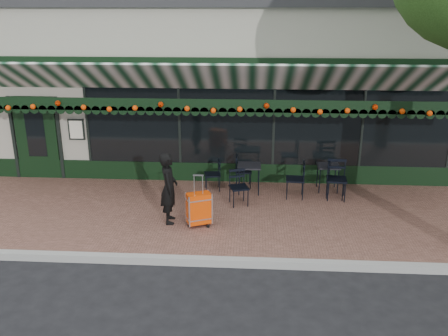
# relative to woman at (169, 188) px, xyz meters

# --- Properties ---
(ground) EXTENTS (80.00, 80.00, 0.00)m
(ground) POSITION_rel_woman_xyz_m (0.86, -1.43, -0.91)
(ground) COLOR black
(ground) RESTS_ON ground
(sidewalk) EXTENTS (18.00, 4.00, 0.15)m
(sidewalk) POSITION_rel_woman_xyz_m (0.86, 0.57, -0.84)
(sidewalk) COLOR brown
(sidewalk) RESTS_ON ground
(curb) EXTENTS (18.00, 0.16, 0.15)m
(curb) POSITION_rel_woman_xyz_m (0.86, -1.51, -0.84)
(curb) COLOR #9E9E99
(curb) RESTS_ON ground
(restaurant_building) EXTENTS (12.00, 9.60, 4.50)m
(restaurant_building) POSITION_rel_woman_xyz_m (0.86, 6.41, 1.36)
(restaurant_building) COLOR #9E9989
(restaurant_building) RESTS_ON ground
(woman) EXTENTS (0.44, 0.60, 1.53)m
(woman) POSITION_rel_woman_xyz_m (0.00, 0.00, 0.00)
(woman) COLOR black
(woman) RESTS_ON sidewalk
(suitcase) EXTENTS (0.56, 0.44, 1.12)m
(suitcase) POSITION_rel_woman_xyz_m (0.64, -0.15, -0.39)
(suitcase) COLOR #E44007
(suitcase) RESTS_ON sidewalk
(cafe_table_a) EXTENTS (0.54, 0.54, 0.66)m
(cafe_table_a) POSITION_rel_woman_xyz_m (3.62, 2.06, -0.17)
(cafe_table_a) COLOR black
(cafe_table_a) RESTS_ON sidewalk
(cafe_table_b) EXTENTS (0.57, 0.57, 0.70)m
(cafe_table_b) POSITION_rel_woman_xyz_m (1.66, 1.83, -0.13)
(cafe_table_b) COLOR black
(cafe_table_b) RESTS_ON sidewalk
(chair_a_left) EXTENTS (0.48, 0.48, 0.90)m
(chair_a_left) POSITION_rel_woman_xyz_m (2.77, 1.55, -0.31)
(chair_a_left) COLOR black
(chair_a_left) RESTS_ON sidewalk
(chair_a_right) EXTENTS (0.55, 0.55, 0.90)m
(chair_a_right) POSITION_rel_woman_xyz_m (3.75, 1.61, -0.32)
(chair_a_right) COLOR black
(chair_a_right) RESTS_ON sidewalk
(chair_a_front) EXTENTS (0.51, 0.51, 0.95)m
(chair_a_front) POSITION_rel_woman_xyz_m (3.74, 1.52, -0.29)
(chair_a_front) COLOR black
(chair_a_front) RESTS_ON sidewalk
(chair_b_left) EXTENTS (0.46, 0.46, 0.79)m
(chair_b_left) POSITION_rel_woman_xyz_m (0.75, 1.92, -0.37)
(chair_b_left) COLOR black
(chair_b_left) RESTS_ON sidewalk
(chair_b_right) EXTENTS (0.44, 0.44, 0.84)m
(chair_b_right) POSITION_rel_woman_xyz_m (1.52, 2.18, -0.35)
(chair_b_right) COLOR black
(chair_b_right) RESTS_ON sidewalk
(chair_b_front) EXTENTS (0.52, 0.52, 0.83)m
(chair_b_front) POSITION_rel_woman_xyz_m (1.44, 1.01, -0.35)
(chair_b_front) COLOR black
(chair_b_front) RESTS_ON sidewalk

